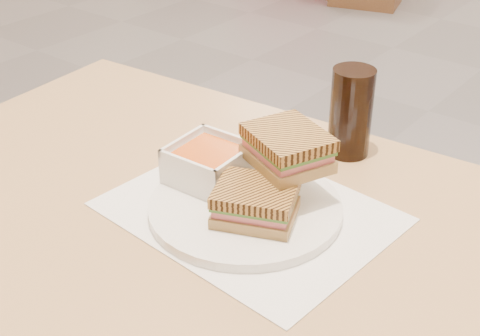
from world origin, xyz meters
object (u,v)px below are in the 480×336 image
Objects in this scene: main_table at (234,277)px; soup_bowl at (209,165)px; plate at (245,208)px; panini_lower at (256,202)px; cola_glass at (351,112)px.

soup_bowl is (-0.08, 0.04, 0.16)m from main_table.
panini_lower is (0.03, -0.02, 0.03)m from plate.
soup_bowl reaches higher than plate.
panini_lower is at bearing -88.05° from cola_glass.
main_table is 4.40× the size of plate.
cola_glass is (0.03, 0.27, 0.19)m from main_table.
main_table is at bearing -111.03° from plate.
plate is at bearing -95.28° from cola_glass.
plate is at bearing 68.97° from main_table.
cola_glass reaches higher than panini_lower.
panini_lower is 0.27m from cola_glass.
cola_glass is (0.11, 0.23, 0.03)m from soup_bowl.
main_table is 8.25× the size of cola_glass.
cola_glass is at bearing 83.63° from main_table.
main_table is at bearing 179.20° from panini_lower.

